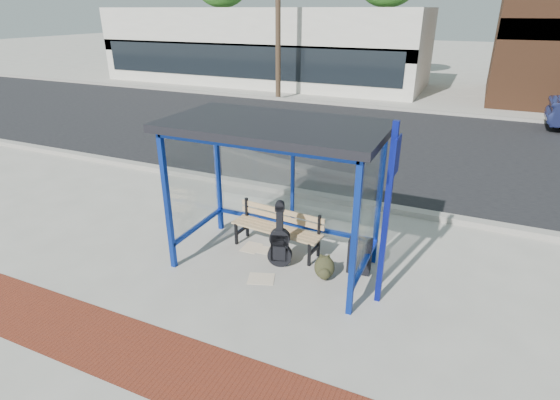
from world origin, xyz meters
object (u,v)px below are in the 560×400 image
at_px(bench, 278,226).
at_px(suitcase, 360,256).
at_px(backpack, 324,268).
at_px(guitar_bag, 280,244).

bearing_deg(bench, suitcase, 0.03).
relative_size(suitcase, backpack, 1.66).
xyz_separation_m(guitar_bag, backpack, (0.80, -0.05, -0.22)).
bearing_deg(guitar_bag, suitcase, 0.29).
height_order(bench, suitcase, bench).
relative_size(bench, guitar_bag, 1.52).
distance_m(bench, guitar_bag, 0.57).
distance_m(suitcase, backpack, 0.62).
bearing_deg(guitar_bag, backpack, -19.38).
relative_size(bench, backpack, 4.38).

